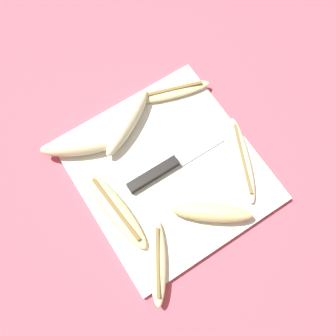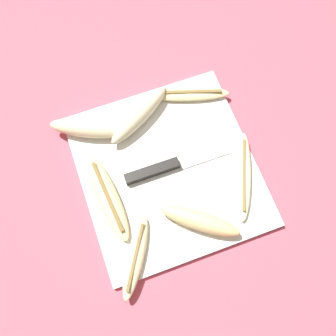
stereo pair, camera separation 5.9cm
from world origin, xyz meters
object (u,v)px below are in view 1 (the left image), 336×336
banana_bright_far (242,159)px  banana_soft_right (158,262)px  banana_mellow_near (116,210)px  banana_cream_curved (79,146)px  banana_ripe_center (170,92)px  banana_pale_long (128,122)px  banana_golden_short (212,212)px  knife (161,170)px

banana_bright_far → banana_soft_right: (0.08, -0.26, 0.00)m
banana_soft_right → banana_mellow_near: bearing=-173.7°
banana_cream_curved → banana_soft_right: bearing=2.2°
banana_ripe_center → banana_pale_long: (0.02, -0.12, 0.01)m
banana_golden_short → banana_ripe_center: (-0.27, 0.08, -0.01)m
banana_cream_curved → banana_ripe_center: (-0.01, 0.23, -0.01)m
knife → banana_golden_short: bearing=15.2°
banana_mellow_near → banana_pale_long: 0.19m
knife → banana_ripe_center: bearing=141.3°
banana_bright_far → banana_cream_curved: 0.34m
banana_bright_far → banana_mellow_near: (-0.05, -0.27, 0.00)m
banana_ripe_center → banana_pale_long: bearing=-81.4°
banana_mellow_near → banana_soft_right: size_ratio=1.26×
knife → banana_mellow_near: size_ratio=1.19×
banana_golden_short → banana_soft_right: 0.14m
banana_ripe_center → banana_golden_short: bearing=-16.3°
banana_cream_curved → banana_ripe_center: banana_cream_curved is taller
banana_golden_short → banana_mellow_near: banana_golden_short is taller
banana_pale_long → banana_mellow_near: bearing=-38.3°
banana_golden_short → banana_cream_curved: banana_cream_curved is taller
banana_bright_far → banana_ripe_center: (-0.21, -0.04, -0.00)m
banana_cream_curved → banana_ripe_center: bearing=92.3°
banana_cream_curved → banana_mellow_near: 0.16m
banana_cream_curved → banana_mellow_near: (0.16, -0.00, -0.01)m
banana_cream_curved → banana_pale_long: size_ratio=0.96×
banana_ripe_center → banana_mellow_near: bearing=-54.8°
banana_golden_short → banana_ripe_center: 0.28m
banana_ripe_center → knife: bearing=-39.0°
knife → banana_cream_curved: 0.18m
knife → banana_bright_far: 0.17m
banana_mellow_near → banana_soft_right: (0.13, 0.01, -0.00)m
banana_pale_long → banana_bright_far: bearing=38.4°
banana_bright_far → banana_cream_curved: banana_cream_curved is taller
knife → banana_golden_short: size_ratio=1.55×
banana_golden_short → banana_pale_long: 0.26m
banana_cream_curved → banana_mellow_near: size_ratio=0.82×
banana_pale_long → banana_soft_right: bearing=-20.2°
banana_pale_long → banana_ripe_center: bearing=98.6°
banana_ripe_center → banana_soft_right: (0.29, -0.22, 0.00)m
banana_soft_right → banana_pale_long: (-0.28, 0.10, 0.01)m
banana_golden_short → banana_soft_right: bearing=-81.0°
banana_golden_short → banana_soft_right: (0.02, -0.14, -0.01)m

